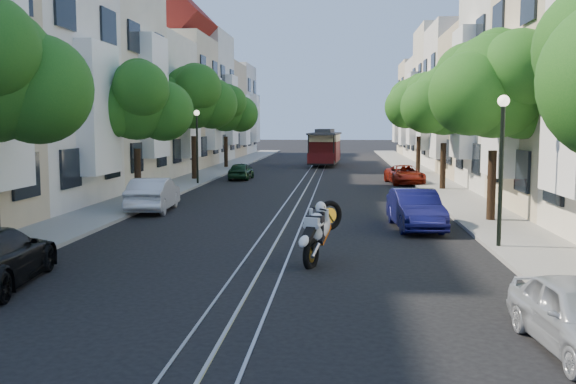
% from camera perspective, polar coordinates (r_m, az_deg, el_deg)
% --- Properties ---
extents(ground, '(200.00, 200.00, 0.00)m').
position_cam_1_polar(ground, '(42.19, 2.18, 1.32)').
color(ground, black).
rests_on(ground, ground).
extents(sidewalk_east, '(2.50, 80.00, 0.12)m').
position_cam_1_polar(sidewalk_east, '(42.48, 12.00, 1.30)').
color(sidewalk_east, gray).
rests_on(sidewalk_east, ground).
extents(sidewalk_west, '(2.50, 80.00, 0.12)m').
position_cam_1_polar(sidewalk_west, '(43.13, -7.49, 1.45)').
color(sidewalk_west, gray).
rests_on(sidewalk_west, ground).
extents(rail_left, '(0.06, 80.00, 0.02)m').
position_cam_1_polar(rail_left, '(42.22, 1.43, 1.34)').
color(rail_left, gray).
rests_on(rail_left, ground).
extents(rail_slot, '(0.06, 80.00, 0.02)m').
position_cam_1_polar(rail_slot, '(42.19, 2.18, 1.33)').
color(rail_slot, gray).
rests_on(rail_slot, ground).
extents(rail_right, '(0.06, 80.00, 0.02)m').
position_cam_1_polar(rail_right, '(42.17, 2.92, 1.33)').
color(rail_right, gray).
rests_on(rail_right, ground).
extents(lane_line, '(0.08, 80.00, 0.01)m').
position_cam_1_polar(lane_line, '(42.19, 2.18, 1.32)').
color(lane_line, tan).
rests_on(lane_line, ground).
extents(townhouses_east, '(7.75, 72.00, 12.00)m').
position_cam_1_polar(townhouses_east, '(43.11, 18.32, 8.01)').
color(townhouses_east, beige).
rests_on(townhouses_east, ground).
extents(townhouses_west, '(7.75, 72.00, 11.76)m').
position_cam_1_polar(townhouses_west, '(44.16, -13.53, 7.96)').
color(townhouses_west, silver).
rests_on(townhouses_west, ground).
extents(tree_e_b, '(4.93, 4.08, 6.68)m').
position_cam_1_polar(tree_e_b, '(23.62, 18.06, 8.78)').
color(tree_e_b, black).
rests_on(tree_e_b, ground).
extents(tree_e_c, '(4.84, 3.99, 6.52)m').
position_cam_1_polar(tree_e_c, '(34.41, 13.85, 7.74)').
color(tree_e_c, black).
rests_on(tree_e_c, ground).
extents(tree_e_d, '(5.01, 4.16, 6.85)m').
position_cam_1_polar(tree_e_d, '(45.31, 11.67, 7.69)').
color(tree_e_d, black).
rests_on(tree_e_d, ground).
extents(tree_w_b, '(4.72, 3.87, 6.27)m').
position_cam_1_polar(tree_w_b, '(29.43, -13.26, 7.67)').
color(tree_w_b, black).
rests_on(tree_w_b, ground).
extents(tree_w_c, '(5.13, 4.28, 7.09)m').
position_cam_1_polar(tree_w_c, '(40.05, -8.37, 8.26)').
color(tree_w_c, black).
rests_on(tree_w_c, ground).
extents(tree_w_d, '(4.84, 3.99, 6.52)m').
position_cam_1_polar(tree_w_d, '(50.81, -5.51, 7.29)').
color(tree_w_d, black).
rests_on(tree_w_d, ground).
extents(lamp_east, '(0.32, 0.32, 4.16)m').
position_cam_1_polar(lamp_east, '(18.54, 18.48, 3.75)').
color(lamp_east, black).
rests_on(lamp_east, ground).
extents(lamp_west, '(0.32, 0.32, 4.16)m').
position_cam_1_polar(lamp_west, '(36.94, -8.09, 5.01)').
color(lamp_west, black).
rests_on(lamp_west, ground).
extents(sportbike_rider, '(1.02, 1.96, 1.59)m').
position_cam_1_polar(sportbike_rider, '(16.09, 2.74, -3.28)').
color(sportbike_rider, black).
rests_on(sportbike_rider, ground).
extents(cable_car, '(2.76, 7.43, 2.80)m').
position_cam_1_polar(cable_car, '(53.81, 3.30, 4.11)').
color(cable_car, black).
rests_on(cable_car, ground).
extents(parked_car_e_mid, '(1.71, 4.09, 1.31)m').
position_cam_1_polar(parked_car_e_mid, '(21.83, 11.27, -1.52)').
color(parked_car_e_mid, '#0C0D40').
rests_on(parked_car_e_mid, ground).
extents(parked_car_e_far, '(2.30, 4.14, 1.10)m').
position_cam_1_polar(parked_car_e_far, '(38.03, 10.34, 1.53)').
color(parked_car_e_far, maroon).
rests_on(parked_car_e_far, ground).
extents(parked_car_w_mid, '(1.74, 4.20, 1.35)m').
position_cam_1_polar(parked_car_w_mid, '(26.28, -11.87, -0.22)').
color(parked_car_w_mid, silver).
rests_on(parked_car_w_mid, ground).
extents(parked_car_w_far, '(1.37, 3.21, 1.08)m').
position_cam_1_polar(parked_car_w_far, '(40.51, -4.19, 1.88)').
color(parked_car_w_far, '#15351B').
rests_on(parked_car_w_far, ground).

